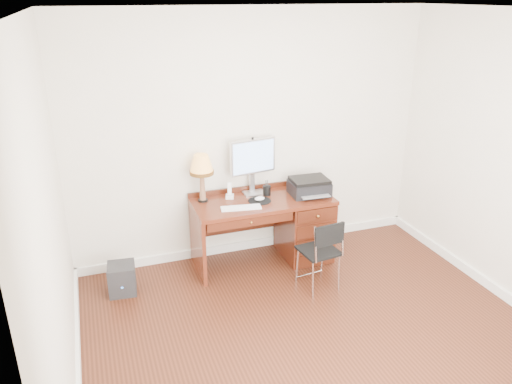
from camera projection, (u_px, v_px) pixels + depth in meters
name	position (u px, v px, depth m)	size (l,w,h in m)	color
ground	(316.00, 336.00, 4.40)	(4.00, 4.00, 0.00)	#34150B
room_shell	(289.00, 293.00, 4.93)	(4.00, 4.00, 4.00)	white
desk	(289.00, 223.00, 5.57)	(1.50, 0.67, 0.75)	#5A2213
monitor	(253.00, 160.00, 5.38)	(0.53, 0.21, 0.61)	silver
keyboard	(241.00, 208.00, 5.12)	(0.41, 0.12, 0.02)	white
mouse_pad	(260.00, 200.00, 5.30)	(0.24, 0.24, 0.05)	black
printer	(309.00, 186.00, 5.45)	(0.43, 0.34, 0.18)	black
leg_lamp	(202.00, 167.00, 5.16)	(0.25, 0.25, 0.51)	black
phone	(230.00, 194.00, 5.36)	(0.11, 0.11, 0.18)	white
pen_cup	(267.00, 190.00, 5.44)	(0.09, 0.09, 0.11)	black
chair	(322.00, 248.00, 4.93)	(0.40, 0.40, 0.77)	black
equipment_box	(122.00, 279.00, 4.98)	(0.26, 0.26, 0.31)	black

